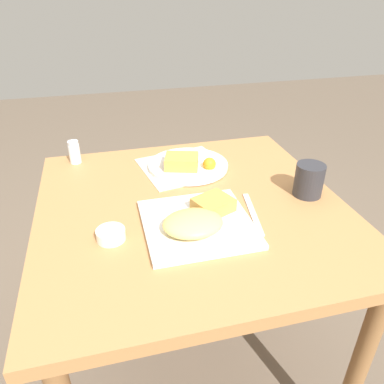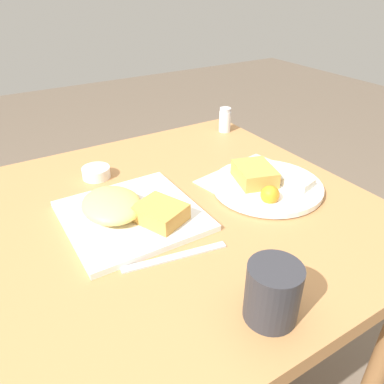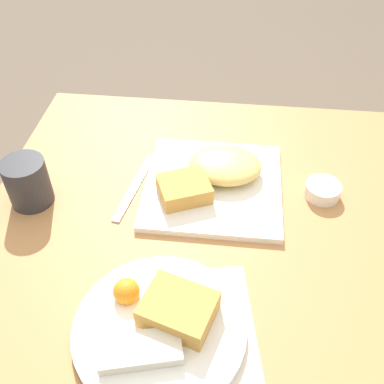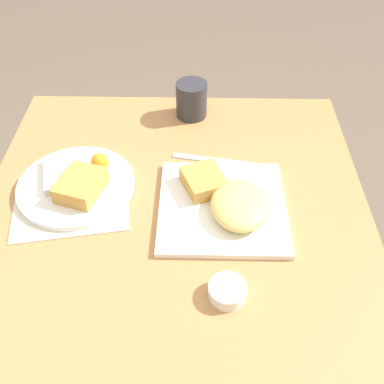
{
  "view_description": "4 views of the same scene",
  "coord_description": "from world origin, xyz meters",
  "px_view_note": "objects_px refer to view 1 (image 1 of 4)",
  "views": [
    {
      "loc": [
        -0.23,
        -0.89,
        1.31
      ],
      "look_at": [
        -0.0,
        -0.02,
        0.79
      ],
      "focal_mm": 35.0,
      "sensor_mm": 36.0,
      "label": 1
    },
    {
      "loc": [
        0.64,
        -0.35,
        1.21
      ],
      "look_at": [
        0.03,
        0.02,
        0.78
      ],
      "focal_mm": 35.0,
      "sensor_mm": 36.0,
      "label": 2
    },
    {
      "loc": [
        -0.04,
        0.58,
        1.38
      ],
      "look_at": [
        0.02,
        -0.03,
        0.79
      ],
      "focal_mm": 42.0,
      "sensor_mm": 36.0,
      "label": 3
    },
    {
      "loc": [
        -0.71,
        -0.05,
        1.47
      ],
      "look_at": [
        0.02,
        -0.04,
        0.76
      ],
      "focal_mm": 42.0,
      "sensor_mm": 36.0,
      "label": 4
    }
  ],
  "objects_px": {
    "plate_square_near": "(198,221)",
    "sauce_ramekin": "(111,234)",
    "coffee_mug": "(309,180)",
    "plate_oval_far": "(188,163)",
    "salt_shaker": "(75,153)",
    "butter_knife": "(253,213)"
  },
  "relations": [
    {
      "from": "plate_square_near",
      "to": "plate_oval_far",
      "type": "xyz_separation_m",
      "value": [
        0.06,
        0.34,
        -0.0
      ]
    },
    {
      "from": "sauce_ramekin",
      "to": "plate_square_near",
      "type": "bearing_deg",
      "value": -1.32
    },
    {
      "from": "salt_shaker",
      "to": "coffee_mug",
      "type": "xyz_separation_m",
      "value": [
        0.68,
        -0.4,
        0.01
      ]
    },
    {
      "from": "coffee_mug",
      "to": "plate_square_near",
      "type": "bearing_deg",
      "value": -166.99
    },
    {
      "from": "plate_oval_far",
      "to": "sauce_ramekin",
      "type": "xyz_separation_m",
      "value": [
        -0.28,
        -0.34,
        -0.0
      ]
    },
    {
      "from": "plate_oval_far",
      "to": "butter_knife",
      "type": "xyz_separation_m",
      "value": [
        0.11,
        -0.32,
        -0.02
      ]
    },
    {
      "from": "plate_square_near",
      "to": "sauce_ramekin",
      "type": "xyz_separation_m",
      "value": [
        -0.22,
        0.01,
        -0.01
      ]
    },
    {
      "from": "sauce_ramekin",
      "to": "coffee_mug",
      "type": "bearing_deg",
      "value": 7.65
    },
    {
      "from": "plate_oval_far",
      "to": "salt_shaker",
      "type": "relative_size",
      "value": 3.37
    },
    {
      "from": "plate_square_near",
      "to": "sauce_ramekin",
      "type": "height_order",
      "value": "plate_square_near"
    },
    {
      "from": "butter_knife",
      "to": "plate_square_near",
      "type": "bearing_deg",
      "value": 108.19
    },
    {
      "from": "butter_knife",
      "to": "coffee_mug",
      "type": "xyz_separation_m",
      "value": [
        0.2,
        0.06,
        0.05
      ]
    },
    {
      "from": "butter_knife",
      "to": "coffee_mug",
      "type": "distance_m",
      "value": 0.21
    },
    {
      "from": "plate_oval_far",
      "to": "sauce_ramekin",
      "type": "height_order",
      "value": "plate_oval_far"
    },
    {
      "from": "coffee_mug",
      "to": "salt_shaker",
      "type": "bearing_deg",
      "value": 149.33
    },
    {
      "from": "plate_oval_far",
      "to": "coffee_mug",
      "type": "height_order",
      "value": "coffee_mug"
    },
    {
      "from": "plate_oval_far",
      "to": "butter_knife",
      "type": "height_order",
      "value": "plate_oval_far"
    },
    {
      "from": "salt_shaker",
      "to": "coffee_mug",
      "type": "distance_m",
      "value": 0.79
    },
    {
      "from": "salt_shaker",
      "to": "coffee_mug",
      "type": "height_order",
      "value": "coffee_mug"
    },
    {
      "from": "plate_oval_far",
      "to": "sauce_ramekin",
      "type": "bearing_deg",
      "value": -129.79
    },
    {
      "from": "sauce_ramekin",
      "to": "salt_shaker",
      "type": "distance_m",
      "value": 0.49
    },
    {
      "from": "plate_oval_far",
      "to": "butter_knife",
      "type": "relative_size",
      "value": 1.3
    }
  ]
}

